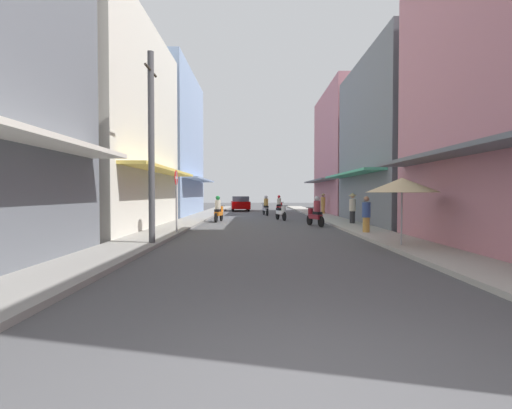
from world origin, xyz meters
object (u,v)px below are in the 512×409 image
Objects in this scene: pedestrian_crossing at (325,203)px; vendor_umbrella at (404,185)px; pedestrian_far at (368,216)px; utility_pole at (153,147)px; motorbike_red at (281,205)px; pedestrian_midway at (354,207)px; parked_car at (242,203)px; motorbike_orange at (220,210)px; motorbike_silver at (267,206)px; motorbike_maroon at (317,213)px; street_sign_no_entry at (178,193)px; motorbike_white at (282,212)px.

vendor_umbrella reaches higher than pedestrian_crossing.
utility_pole reaches higher than pedestrian_far.
motorbike_red is 1.01× the size of pedestrian_midway.
vendor_umbrella is (6.03, -25.78, 1.22)m from parked_car.
motorbike_orange is 1.00× the size of motorbike_silver.
pedestrian_midway reaches higher than motorbike_maroon.
motorbike_red is 1.00× the size of pedestrian_crossing.
street_sign_no_entry is at bearing -146.17° from motorbike_maroon.
utility_pole is (-7.88, -3.32, 2.39)m from pedestrian_far.
motorbike_white is 9.19m from pedestrian_far.
motorbike_silver is 14.91m from street_sign_no_entry.
motorbike_orange is 6.19m from motorbike_maroon.
street_sign_no_entry is (-4.86, -8.75, 1.21)m from motorbike_white.
motorbike_maroon is 2.13m from pedestrian_midway.
pedestrian_far is at bearing -97.72° from pedestrian_midway.
motorbike_white is 1.00× the size of pedestrian_crossing.
utility_pole reaches higher than motorbike_orange.
pedestrian_far is (3.77, -14.28, 0.09)m from motorbike_silver.
motorbike_silver is 1.03× the size of pedestrian_midway.
pedestrian_crossing is at bearing 3.21° from motorbike_silver.
pedestrian_midway is at bearing -76.40° from motorbike_red.
parked_car is at bearing 85.93° from utility_pole.
street_sign_no_entry reaches higher than pedestrian_midway.
pedestrian_midway is (4.41, -9.59, 0.27)m from motorbike_silver.
utility_pole is (-1.09, -10.64, 2.48)m from motorbike_orange.
pedestrian_midway is (3.55, -4.02, 0.47)m from motorbike_white.
pedestrian_crossing is (0.82, 14.54, 0.19)m from pedestrian_far.
motorbike_maroon is at bearing -166.92° from pedestrian_midway.
pedestrian_midway is 0.80× the size of vendor_umbrella.
motorbike_silver is 1.02× the size of pedestrian_crossing.
parked_car is 1.94× the size of vendor_umbrella.
motorbike_white is at bearing 60.95° from street_sign_no_entry.
pedestrian_crossing is 0.66× the size of street_sign_no_entry.
parked_car is at bearing 103.50° from motorbike_white.
utility_pole is at bearing -130.58° from motorbike_maroon.
motorbike_red is 21.59m from vendor_umbrella.
pedestrian_midway is (3.11, -12.85, 0.27)m from motorbike_red.
vendor_umbrella reaches higher than motorbike_orange.
motorbike_maroon is at bearing 99.63° from vendor_umbrella.
motorbike_red and motorbike_silver have the same top height.
pedestrian_midway reaches higher than parked_car.
motorbike_red reaches higher than parked_car.
vendor_umbrella is (6.74, -11.19, 1.25)m from motorbike_orange.
motorbike_orange and motorbike_red have the same top height.
pedestrian_crossing is 16.94m from street_sign_no_entry.
motorbike_white is 5.64m from motorbike_silver.
pedestrian_crossing is at bearing 64.04° from utility_pole.
pedestrian_far is (2.91, -8.71, 0.29)m from motorbike_white.
pedestrian_crossing is at bearing 59.48° from street_sign_no_entry.
pedestrian_crossing is at bearing 87.31° from vendor_umbrella.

